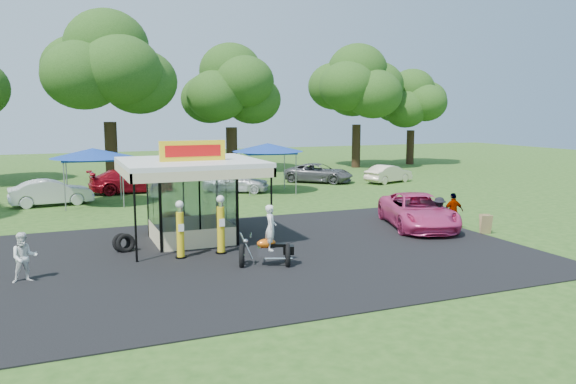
% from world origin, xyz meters
% --- Properties ---
extents(ground, '(120.00, 120.00, 0.00)m').
position_xyz_m(ground, '(0.00, 0.00, 0.00)').
color(ground, '#264C17').
rests_on(ground, ground).
extents(asphalt_apron, '(20.00, 14.00, 0.04)m').
position_xyz_m(asphalt_apron, '(0.00, 2.00, 0.02)').
color(asphalt_apron, black).
rests_on(asphalt_apron, ground).
extents(gas_station_kiosk, '(5.40, 5.40, 4.18)m').
position_xyz_m(gas_station_kiosk, '(-2.00, 4.99, 1.78)').
color(gas_station_kiosk, white).
rests_on(gas_station_kiosk, ground).
extents(gas_pump_left, '(0.40, 0.40, 2.15)m').
position_xyz_m(gas_pump_left, '(-2.99, 2.42, 1.03)').
color(gas_pump_left, black).
rests_on(gas_pump_left, ground).
extents(gas_pump_right, '(0.42, 0.42, 2.25)m').
position_xyz_m(gas_pump_right, '(-1.45, 2.52, 1.08)').
color(gas_pump_right, black).
rests_on(gas_pump_right, ground).
extents(motorcycle, '(1.98, 1.43, 2.25)m').
position_xyz_m(motorcycle, '(-0.38, 0.26, 0.87)').
color(motorcycle, black).
rests_on(motorcycle, ground).
extents(spare_tires, '(0.93, 0.67, 0.76)m').
position_xyz_m(spare_tires, '(-4.81, 4.17, 0.37)').
color(spare_tires, black).
rests_on(spare_tires, ground).
extents(a_frame_sign, '(0.52, 0.58, 0.85)m').
position_xyz_m(a_frame_sign, '(10.22, 1.54, 0.43)').
color(a_frame_sign, '#593819').
rests_on(a_frame_sign, ground).
extents(kiosk_car, '(2.82, 1.13, 0.96)m').
position_xyz_m(kiosk_car, '(-2.00, 7.20, 0.48)').
color(kiosk_car, gold).
rests_on(kiosk_car, ground).
extents(pink_sedan, '(4.22, 6.16, 1.57)m').
position_xyz_m(pink_sedan, '(8.23, 3.75, 0.78)').
color(pink_sedan, '#D93B7C').
rests_on(pink_sedan, ground).
extents(spectator_west, '(0.84, 0.69, 1.60)m').
position_xyz_m(spectator_west, '(-8.09, 1.46, 0.80)').
color(spectator_west, white).
rests_on(spectator_west, ground).
extents(spectator_east_a, '(1.03, 0.65, 1.54)m').
position_xyz_m(spectator_east_a, '(8.69, 2.80, 0.77)').
color(spectator_east_a, black).
rests_on(spectator_east_a, ground).
extents(spectator_east_b, '(1.04, 0.54, 1.69)m').
position_xyz_m(spectator_east_b, '(9.42, 2.75, 0.84)').
color(spectator_east_b, gray).
rests_on(spectator_east_b, ground).
extents(bg_car_a, '(4.63, 2.05, 1.48)m').
position_xyz_m(bg_car_a, '(-7.41, 16.92, 0.74)').
color(bg_car_a, silver).
rests_on(bg_car_a, ground).
extents(bg_car_b, '(5.56, 2.56, 1.57)m').
position_xyz_m(bg_car_b, '(-2.54, 20.35, 0.79)').
color(bg_car_b, maroon).
rests_on(bg_car_b, ground).
extents(bg_car_c, '(4.61, 3.65, 1.47)m').
position_xyz_m(bg_car_c, '(3.89, 17.96, 0.73)').
color(bg_car_c, silver).
rests_on(bg_car_c, ground).
extents(bg_car_d, '(5.38, 5.20, 1.42)m').
position_xyz_m(bg_car_d, '(11.21, 20.58, 0.71)').
color(bg_car_d, '#565659').
rests_on(bg_car_d, ground).
extents(bg_car_e, '(4.29, 2.62, 1.33)m').
position_xyz_m(bg_car_e, '(15.99, 18.42, 0.67)').
color(bg_car_e, beige).
rests_on(bg_car_e, ground).
extents(tent_west, '(4.65, 4.65, 3.25)m').
position_xyz_m(tent_west, '(-5.10, 16.20, 2.94)').
color(tent_west, gray).
rests_on(tent_west, ground).
extents(tent_east, '(4.64, 4.64, 3.25)m').
position_xyz_m(tent_east, '(5.85, 17.16, 2.94)').
color(tent_east, gray).
rests_on(tent_east, ground).
extents(oak_far_c, '(10.81, 10.81, 12.74)m').
position_xyz_m(oak_far_c, '(-3.04, 28.47, 8.09)').
color(oak_far_c, black).
rests_on(oak_far_c, ground).
extents(oak_far_d, '(9.17, 9.17, 10.92)m').
position_xyz_m(oak_far_d, '(7.28, 30.18, 6.96)').
color(oak_far_d, black).
rests_on(oak_far_d, ground).
extents(oak_far_e, '(9.51, 9.51, 11.32)m').
position_xyz_m(oak_far_e, '(19.41, 29.55, 7.23)').
color(oak_far_e, black).
rests_on(oak_far_e, ground).
extents(oak_far_f, '(7.72, 7.72, 9.30)m').
position_xyz_m(oak_far_f, '(26.14, 30.42, 5.97)').
color(oak_far_f, black).
rests_on(oak_far_f, ground).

